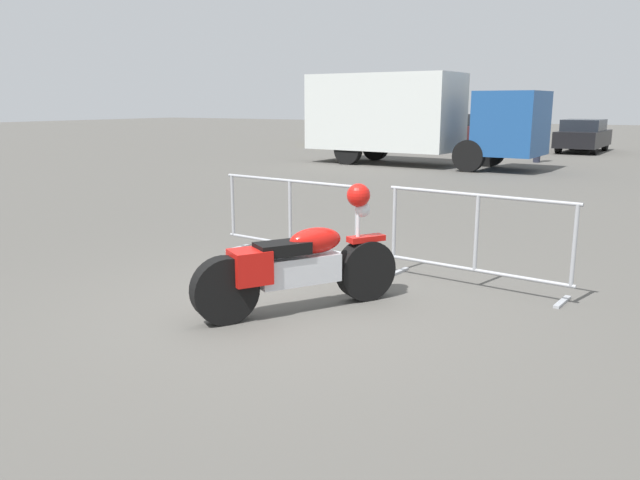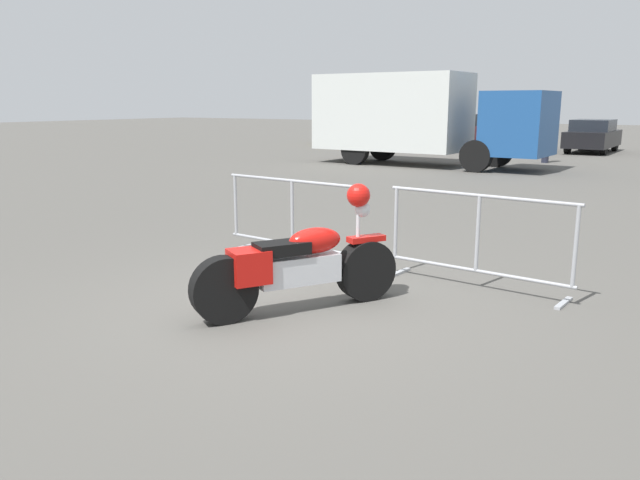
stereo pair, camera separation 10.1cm
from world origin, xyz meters
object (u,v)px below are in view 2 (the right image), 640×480
object	(u,v)px
crowd_barrier_near	(292,218)
motorcycle	(299,265)
parked_car_blue	(400,130)
crowd_barrier_far	(477,240)
box_truck	(416,115)
parked_car_maroon	(457,131)
parked_car_yellow	(352,130)
parked_car_black	(593,136)
parked_car_silver	(519,135)
pedestrian	(547,136)

from	to	relation	value
crowd_barrier_near	motorcycle	bearing A→B (deg)	-53.73
motorcycle	parked_car_blue	bearing A→B (deg)	53.67
crowd_barrier_near	crowd_barrier_far	xyz separation A→B (m)	(2.50, 0.00, 0.00)
box_truck	crowd_barrier_near	bearing A→B (deg)	-71.02
parked_car_blue	parked_car_maroon	bearing A→B (deg)	-89.80
parked_car_yellow	crowd_barrier_far	bearing A→B (deg)	-145.77
parked_car_yellow	parked_car_blue	size ratio (longest dim) A/B	0.93
box_truck	parked_car_black	xyz separation A→B (m)	(4.09, 8.96, -0.95)
crowd_barrier_near	parked_car_maroon	size ratio (longest dim) A/B	0.48
parked_car_maroon	parked_car_silver	size ratio (longest dim) A/B	1.12
motorcycle	crowd_barrier_near	size ratio (longest dim) A/B	0.90
crowd_barrier_far	pedestrian	xyz separation A→B (m)	(-2.81, 15.90, 0.37)
crowd_barrier_near	box_truck	bearing A→B (deg)	106.71
motorcycle	parked_car_silver	world-z (taller)	parked_car_silver
crowd_barrier_near	box_truck	xyz separation A→B (m)	(-3.83, 12.75, 1.08)
crowd_barrier_far	parked_car_maroon	xyz separation A→B (m)	(-7.96, 21.20, 0.22)
motorcycle	parked_car_yellow	size ratio (longest dim) A/B	0.48
parked_car_blue	parked_car_maroon	xyz separation A→B (m)	(2.87, -0.08, 0.03)
motorcycle	parked_car_yellow	bearing A→B (deg)	59.14
crowd_barrier_near	parked_car_silver	distance (m)	21.20
motorcycle	pedestrian	distance (m)	17.68
motorcycle	parked_car_blue	size ratio (longest dim) A/B	0.45
motorcycle	crowd_barrier_near	xyz separation A→B (m)	(-1.25, 1.70, 0.08)
motorcycle	crowd_barrier_far	distance (m)	2.11
parked_car_yellow	parked_car_blue	bearing A→B (deg)	-94.76
crowd_barrier_near	parked_car_yellow	size ratio (longest dim) A/B	0.54
parked_car_yellow	parked_car_maroon	bearing A→B (deg)	-92.29
box_truck	parked_car_blue	size ratio (longest dim) A/B	1.78
crowd_barrier_far	box_truck	xyz separation A→B (m)	(-6.32, 12.75, 1.08)
box_truck	parked_car_black	world-z (taller)	box_truck
motorcycle	parked_car_silver	bearing A→B (deg)	40.65
parked_car_silver	parked_car_black	distance (m)	2.94
parked_car_blue	box_truck	bearing A→B (deg)	-150.30
pedestrian	parked_car_maroon	bearing A→B (deg)	-19.96
parked_car_blue	parked_car_silver	xyz separation A→B (m)	(5.73, -0.25, -0.05)
box_truck	parked_car_yellow	bearing A→B (deg)	132.00
crowd_barrier_far	parked_car_blue	distance (m)	23.89
box_truck	pedestrian	world-z (taller)	box_truck
pedestrian	box_truck	bearing A→B (deg)	67.81
parked_car_black	parked_car_maroon	bearing A→B (deg)	96.89
motorcycle	crowd_barrier_far	xyz separation A→B (m)	(1.25, 1.70, 0.08)
crowd_barrier_far	parked_car_silver	xyz separation A→B (m)	(-5.10, 21.04, 0.14)
parked_car_yellow	parked_car_maroon	xyz separation A→B (m)	(5.73, -0.42, 0.08)
crowd_barrier_near	box_truck	size ratio (longest dim) A/B	0.28
crowd_barrier_near	pedestrian	size ratio (longest dim) A/B	1.30
motorcycle	parked_car_yellow	world-z (taller)	parked_car_yellow
box_truck	parked_car_silver	size ratio (longest dim) A/B	1.91
box_truck	parked_car_blue	bearing A→B (deg)	120.10
parked_car_maroon	parked_car_black	bearing A→B (deg)	-83.11
crowd_barrier_far	pedestrian	distance (m)	16.15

